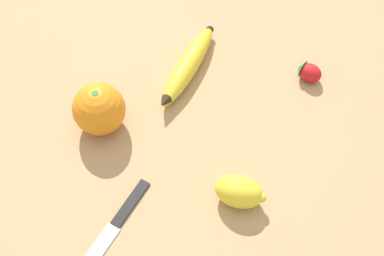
{
  "coord_description": "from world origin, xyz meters",
  "views": [
    {
      "loc": [
        0.18,
        0.43,
        0.75
      ],
      "look_at": [
        -0.01,
        -0.02,
        0.03
      ],
      "focal_mm": 50.0,
      "sensor_mm": 36.0,
      "label": 1
    }
  ],
  "objects_px": {
    "banana": "(187,66)",
    "lemon": "(239,192)",
    "paring_knife": "(113,228)",
    "strawberry": "(309,72)",
    "orange": "(99,109)"
  },
  "relations": [
    {
      "from": "banana",
      "to": "orange",
      "type": "relative_size",
      "value": 1.97
    },
    {
      "from": "paring_knife",
      "to": "orange",
      "type": "bearing_deg",
      "value": -50.0
    },
    {
      "from": "banana",
      "to": "lemon",
      "type": "height_order",
      "value": "lemon"
    },
    {
      "from": "strawberry",
      "to": "paring_knife",
      "type": "bearing_deg",
      "value": 77.17
    },
    {
      "from": "banana",
      "to": "strawberry",
      "type": "distance_m",
      "value": 0.22
    },
    {
      "from": "strawberry",
      "to": "lemon",
      "type": "distance_m",
      "value": 0.28
    },
    {
      "from": "strawberry",
      "to": "lemon",
      "type": "xyz_separation_m",
      "value": [
        0.22,
        0.17,
        0.01
      ]
    },
    {
      "from": "lemon",
      "to": "paring_knife",
      "type": "bearing_deg",
      "value": -8.06
    },
    {
      "from": "banana",
      "to": "lemon",
      "type": "distance_m",
      "value": 0.27
    },
    {
      "from": "banana",
      "to": "orange",
      "type": "xyz_separation_m",
      "value": [
        0.18,
        0.05,
        0.03
      ]
    },
    {
      "from": "banana",
      "to": "paring_knife",
      "type": "relative_size",
      "value": 1.03
    },
    {
      "from": "lemon",
      "to": "strawberry",
      "type": "bearing_deg",
      "value": -141.95
    },
    {
      "from": "banana",
      "to": "paring_knife",
      "type": "distance_m",
      "value": 0.32
    },
    {
      "from": "lemon",
      "to": "paring_knife",
      "type": "relative_size",
      "value": 0.53
    },
    {
      "from": "banana",
      "to": "paring_knife",
      "type": "height_order",
      "value": "banana"
    }
  ]
}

